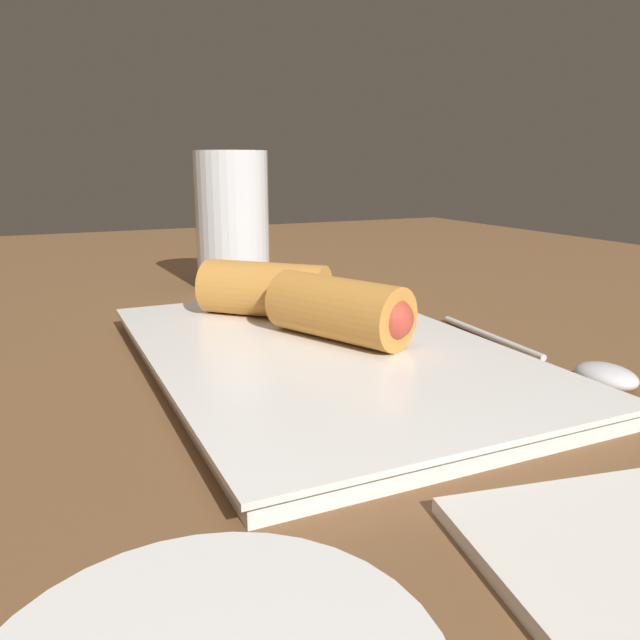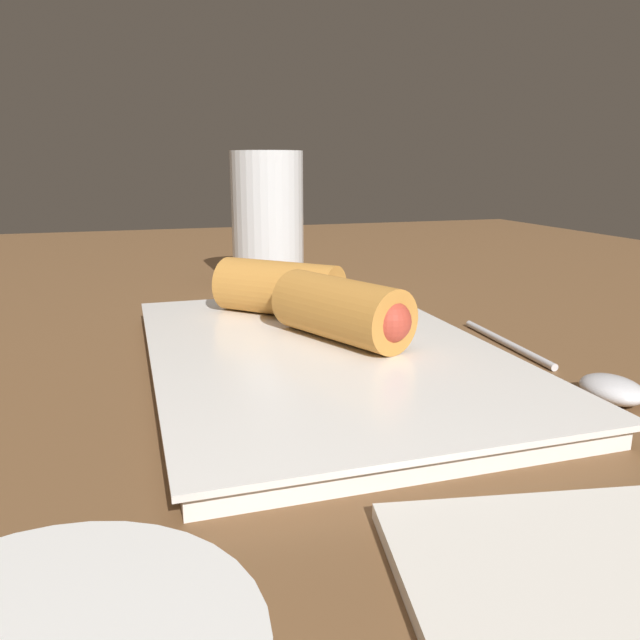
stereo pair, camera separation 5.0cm
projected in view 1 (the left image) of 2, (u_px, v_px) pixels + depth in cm
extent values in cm
cube|color=brown|center=(344.00, 379.00, 40.60)|extent=(180.00, 140.00, 2.00)
cube|color=white|center=(320.00, 358.00, 39.72)|extent=(30.59, 20.06, 1.20)
cube|color=white|center=(320.00, 347.00, 39.53)|extent=(31.81, 20.87, 0.30)
cylinder|color=#C68438|center=(340.00, 309.00, 40.32)|extent=(10.28, 7.55, 4.07)
sphere|color=#B23D2D|center=(392.00, 319.00, 37.69)|extent=(2.64, 2.64, 2.64)
cylinder|color=#C68438|center=(265.00, 289.00, 46.44)|extent=(9.51, 9.60, 4.07)
sphere|color=beige|center=(316.00, 293.00, 45.11)|extent=(2.64, 2.64, 2.64)
cylinder|color=silver|center=(490.00, 336.00, 45.99)|extent=(11.36, 1.06, 0.50)
ellipsoid|color=silver|center=(606.00, 376.00, 36.20)|extent=(4.06, 3.20, 1.36)
cylinder|color=silver|center=(232.00, 221.00, 63.54)|extent=(7.43, 7.43, 13.86)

